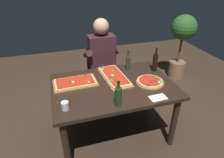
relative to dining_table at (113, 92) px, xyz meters
The scene contains 13 objects.
ground_plane 0.64m from the dining_table, ahead, with size 6.40×6.40×0.00m, color #38281E.
dining_table is the anchor object (origin of this frame).
pizza_rectangular_front 0.46m from the dining_table, 160.66° to the left, with size 0.51×0.31×0.05m.
pizza_rectangular_left 0.20m from the dining_table, 68.80° to the left, with size 0.30×0.61×0.05m.
pizza_round_far 0.45m from the dining_table, 12.29° to the right, with size 0.33×0.33×0.05m.
wine_bottle_dark 0.48m from the dining_table, 46.60° to the left, with size 0.06×0.06×0.27m.
oil_bottle_amber 0.69m from the dining_table, 16.77° to the left, with size 0.07×0.07×0.32m.
vinegar_bottle_green 0.43m from the dining_table, 100.13° to the right, with size 0.07×0.07×0.27m.
tumbler_near_camera 0.66m from the dining_table, 152.42° to the right, with size 0.07×0.07×0.09m.
napkin_cutlery_set 0.54m from the dining_table, 46.75° to the right, with size 0.18×0.12×0.01m.
diner_chair 0.87m from the dining_table, 85.68° to the left, with size 0.44×0.44×0.87m.
seated_diner 0.74m from the dining_table, 84.98° to the left, with size 0.53×0.41×1.33m.
potted_plant_corner 2.02m from the dining_table, 33.62° to the left, with size 0.45×0.45×1.22m.
Camera 1 is at (-0.57, -1.82, 1.90)m, focal length 30.95 mm.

